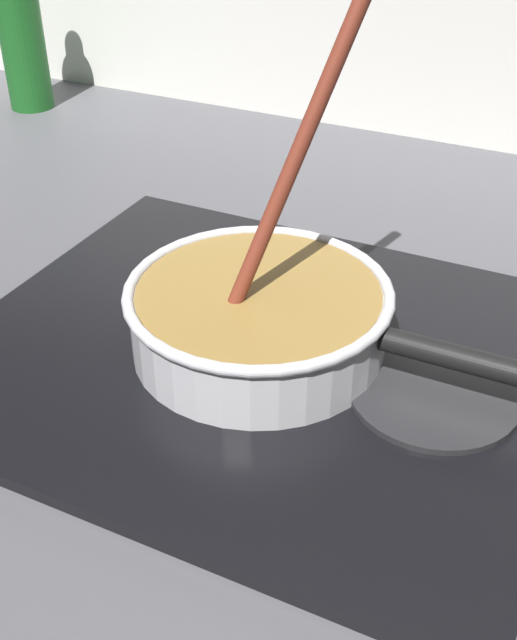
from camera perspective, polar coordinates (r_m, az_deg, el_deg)
name	(u,v)px	position (r m, az deg, el deg)	size (l,w,h in m)	color
ground	(75,440)	(0.71, -13.17, -8.52)	(2.40, 1.60, 0.04)	#4C4C51
hob_plate	(259,352)	(0.75, 0.00, -2.36)	(0.56, 0.48, 0.01)	black
burner_ring	(259,344)	(0.75, 0.00, -1.74)	(0.19, 0.19, 0.01)	#592D0C
spare_burner	(433,394)	(0.70, 12.61, -5.27)	(0.15, 0.15, 0.01)	#262628
cooking_pan	(260,315)	(0.73, 0.14, 0.37)	(0.38, 0.25, 0.32)	silver
oil_bottle	(22,37)	(1.42, -16.83, 19.07)	(0.07, 0.07, 0.27)	#19591E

